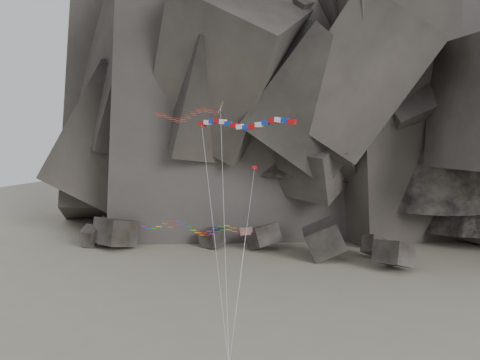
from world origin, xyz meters
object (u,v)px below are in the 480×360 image
(pennant_kite, at_px, (250,203))
(parafoil_kite, at_px, (188,227))
(delta_kite, at_px, (184,115))
(banner_kite, at_px, (243,124))

(pennant_kite, bearing_deg, parafoil_kite, 146.85)
(delta_kite, relative_size, parafoil_kite, 1.42)
(pennant_kite, bearing_deg, delta_kite, 157.90)
(delta_kite, xyz_separation_m, pennant_kite, (8.95, -3.54, -9.37))
(banner_kite, bearing_deg, delta_kite, -145.41)
(delta_kite, height_order, pennant_kite, delta_kite)
(banner_kite, xyz_separation_m, parafoil_kite, (-7.40, 0.84, -12.71))
(parafoil_kite, bearing_deg, banner_kite, -17.90)
(pennant_kite, bearing_deg, banner_kite, 112.96)
(delta_kite, xyz_separation_m, banner_kite, (6.61, 1.86, -1.05))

